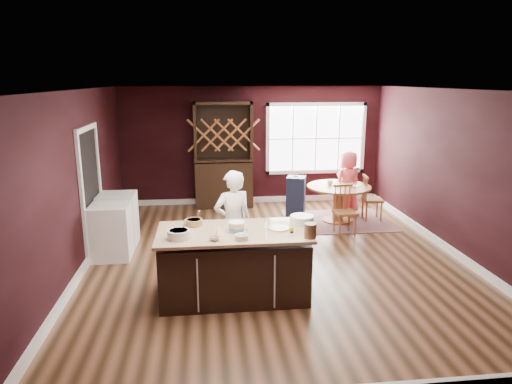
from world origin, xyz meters
TOP-DOWN VIEW (x-y plane):
  - room_shell at (0.00, 0.00)m, footprint 7.00×7.00m
  - window at (1.50, 3.47)m, footprint 2.36×0.10m
  - doorway at (-2.97, 0.60)m, footprint 0.08×1.26m
  - kitchen_island at (-0.75, -1.29)m, footprint 2.00×1.05m
  - dining_table at (1.59, 1.78)m, footprint 1.28×1.28m
  - baker at (-0.71, -0.55)m, footprint 0.67×0.54m
  - layer_cake at (-0.70, -1.30)m, footprint 0.30×0.30m
  - bowl_blue at (-1.44, -1.51)m, footprint 0.29×0.29m
  - bowl_yellow at (-1.26, -1.00)m, footprint 0.23×0.23m
  - bowl_pink at (-1.00, -1.64)m, footprint 0.13×0.13m
  - bowl_olive at (-0.67, -1.63)m, footprint 0.17×0.17m
  - drinking_glass at (-0.30, -1.31)m, footprint 0.08×0.08m
  - dinner_plate at (-0.14, -1.27)m, footprint 0.29×0.29m
  - white_tub at (0.21, -1.08)m, footprint 0.33×0.33m
  - stoneware_crock at (0.19, -1.67)m, footprint 0.16×0.16m
  - toy_figurine at (-0.00, -1.46)m, footprint 0.05×0.05m
  - rug at (1.59, 1.78)m, footprint 2.11×1.64m
  - chair_east at (2.33, 1.81)m, footprint 0.42×0.43m
  - chair_south at (1.49, 0.98)m, footprint 0.42×0.41m
  - chair_north at (1.96, 2.49)m, footprint 0.53×0.52m
  - seated_woman at (1.94, 2.30)m, footprint 0.80×0.69m
  - high_chair at (0.78, 2.14)m, footprint 0.47×0.47m
  - toddler at (0.84, 2.13)m, footprint 0.18×0.14m
  - table_plate at (1.87, 1.70)m, footprint 0.22×0.22m
  - table_cup at (1.43, 1.87)m, footprint 0.13×0.13m
  - hutch at (-0.68, 3.22)m, footprint 1.30×0.54m
  - washer at (-2.64, 0.28)m, footprint 0.62×0.60m
  - dryer at (-2.64, 0.92)m, footprint 0.63×0.61m

SIDE VIEW (x-z plane):
  - rug at x=1.59m, z-range 0.00..0.01m
  - kitchen_island at x=-0.75m, z-range -0.02..0.90m
  - washer at x=-2.64m, z-range 0.00..0.89m
  - dryer at x=-2.64m, z-range 0.00..0.91m
  - high_chair at x=0.78m, z-range 0.00..0.92m
  - chair_south at x=1.49m, z-range 0.00..0.94m
  - chair_east at x=2.33m, z-range 0.00..0.95m
  - chair_north at x=1.96m, z-range 0.00..1.02m
  - dining_table at x=1.59m, z-range 0.16..0.91m
  - seated_woman at x=1.94m, z-range 0.00..1.37m
  - table_plate at x=1.87m, z-range 0.75..0.77m
  - baker at x=-0.71m, z-range 0.00..1.58m
  - table_cup at x=1.43m, z-range 0.75..0.84m
  - toddler at x=0.84m, z-range 0.68..0.94m
  - dinner_plate at x=-0.14m, z-range 0.92..0.94m
  - bowl_pink at x=-1.00m, z-range 0.92..0.97m
  - bowl_olive at x=-0.67m, z-range 0.92..0.98m
  - toy_figurine at x=0.00m, z-range 0.92..1.00m
  - bowl_yellow at x=-1.26m, z-range 0.92..1.01m
  - bowl_blue at x=-1.44m, z-range 0.92..1.03m
  - white_tub at x=0.21m, z-range 0.92..1.03m
  - layer_cake at x=-0.70m, z-range 0.92..1.04m
  - drinking_glass at x=-0.30m, z-range 0.92..1.07m
  - stoneware_crock at x=0.19m, z-range 0.92..1.11m
  - doorway at x=-2.97m, z-range -0.04..2.09m
  - hutch at x=-0.68m, z-range 0.00..2.37m
  - room_shell at x=0.00m, z-range -2.15..4.85m
  - window at x=1.50m, z-range 0.67..2.33m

